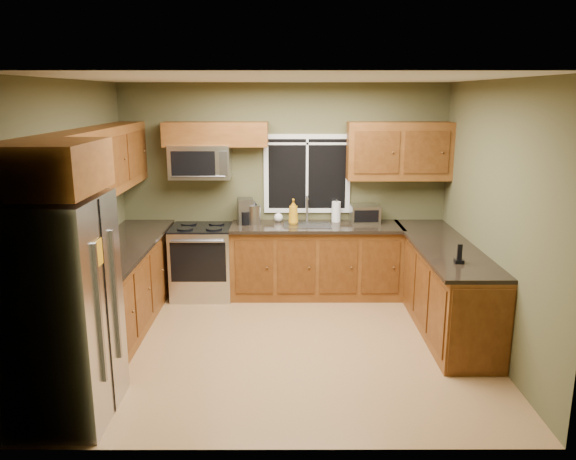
{
  "coord_description": "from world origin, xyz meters",
  "views": [
    {
      "loc": [
        0.04,
        -5.44,
        2.56
      ],
      "look_at": [
        0.05,
        0.35,
        1.15
      ],
      "focal_mm": 35.0,
      "sensor_mm": 36.0,
      "label": 1
    }
  ],
  "objects_px": {
    "soap_bottle_a": "(293,212)",
    "toaster_oven": "(365,214)",
    "microwave": "(200,162)",
    "coffee_maker": "(245,212)",
    "soap_bottle_c": "(278,216)",
    "range": "(202,261)",
    "paper_towel_roll": "(336,212)",
    "kettle": "(254,213)",
    "cordless_phone": "(459,257)",
    "refrigerator": "(61,310)"
  },
  "relations": [
    {
      "from": "coffee_maker",
      "to": "soap_bottle_c",
      "type": "relative_size",
      "value": 2.13
    },
    {
      "from": "range",
      "to": "cordless_phone",
      "type": "relative_size",
      "value": 4.84
    },
    {
      "from": "soap_bottle_c",
      "to": "microwave",
      "type": "bearing_deg",
      "value": -174.87
    },
    {
      "from": "refrigerator",
      "to": "range",
      "type": "xyz_separation_m",
      "value": [
        0.69,
        2.77,
        -0.43
      ]
    },
    {
      "from": "range",
      "to": "soap_bottle_c",
      "type": "bearing_deg",
      "value": 12.89
    },
    {
      "from": "paper_towel_roll",
      "to": "soap_bottle_a",
      "type": "height_order",
      "value": "soap_bottle_a"
    },
    {
      "from": "microwave",
      "to": "soap_bottle_a",
      "type": "xyz_separation_m",
      "value": [
        1.17,
        -0.06,
        -0.63
      ]
    },
    {
      "from": "refrigerator",
      "to": "paper_towel_roll",
      "type": "relative_size",
      "value": 6.17
    },
    {
      "from": "soap_bottle_a",
      "to": "cordless_phone",
      "type": "height_order",
      "value": "soap_bottle_a"
    },
    {
      "from": "range",
      "to": "coffee_maker",
      "type": "bearing_deg",
      "value": 11.47
    },
    {
      "from": "refrigerator",
      "to": "range",
      "type": "distance_m",
      "value": 2.89
    },
    {
      "from": "kettle",
      "to": "cordless_phone",
      "type": "relative_size",
      "value": 1.55
    },
    {
      "from": "toaster_oven",
      "to": "soap_bottle_a",
      "type": "height_order",
      "value": "soap_bottle_a"
    },
    {
      "from": "range",
      "to": "soap_bottle_a",
      "type": "relative_size",
      "value": 2.89
    },
    {
      "from": "kettle",
      "to": "soap_bottle_a",
      "type": "bearing_deg",
      "value": -0.47
    },
    {
      "from": "refrigerator",
      "to": "microwave",
      "type": "bearing_deg",
      "value": 76.66
    },
    {
      "from": "cordless_phone",
      "to": "range",
      "type": "bearing_deg",
      "value": 149.49
    },
    {
      "from": "refrigerator",
      "to": "coffee_maker",
      "type": "distance_m",
      "value": 3.15
    },
    {
      "from": "microwave",
      "to": "soap_bottle_c",
      "type": "xyz_separation_m",
      "value": [
        0.98,
        0.09,
        -0.71
      ]
    },
    {
      "from": "toaster_oven",
      "to": "soap_bottle_c",
      "type": "height_order",
      "value": "toaster_oven"
    },
    {
      "from": "range",
      "to": "coffee_maker",
      "type": "distance_m",
      "value": 0.84
    },
    {
      "from": "refrigerator",
      "to": "paper_towel_roll",
      "type": "bearing_deg",
      "value": 50.96
    },
    {
      "from": "soap_bottle_c",
      "to": "toaster_oven",
      "type": "bearing_deg",
      "value": -4.12
    },
    {
      "from": "microwave",
      "to": "coffee_maker",
      "type": "xyz_separation_m",
      "value": [
        0.56,
        -0.02,
        -0.64
      ]
    },
    {
      "from": "microwave",
      "to": "coffee_maker",
      "type": "height_order",
      "value": "microwave"
    },
    {
      "from": "soap_bottle_a",
      "to": "soap_bottle_c",
      "type": "bearing_deg",
      "value": 141.55
    },
    {
      "from": "paper_towel_roll",
      "to": "refrigerator",
      "type": "bearing_deg",
      "value": -129.04
    },
    {
      "from": "refrigerator",
      "to": "paper_towel_roll",
      "type": "height_order",
      "value": "refrigerator"
    },
    {
      "from": "microwave",
      "to": "cordless_phone",
      "type": "xyz_separation_m",
      "value": [
        2.78,
        -1.77,
        -0.73
      ]
    },
    {
      "from": "paper_towel_roll",
      "to": "cordless_phone",
      "type": "xyz_separation_m",
      "value": [
        1.05,
        -1.85,
        -0.07
      ]
    },
    {
      "from": "microwave",
      "to": "kettle",
      "type": "relative_size",
      "value": 2.54
    },
    {
      "from": "range",
      "to": "kettle",
      "type": "xyz_separation_m",
      "value": [
        0.67,
        0.08,
        0.61
      ]
    },
    {
      "from": "coffee_maker",
      "to": "paper_towel_roll",
      "type": "xyz_separation_m",
      "value": [
        1.17,
        0.1,
        -0.02
      ]
    },
    {
      "from": "range",
      "to": "toaster_oven",
      "type": "distance_m",
      "value": 2.18
    },
    {
      "from": "toaster_oven",
      "to": "range",
      "type": "bearing_deg",
      "value": -176.08
    },
    {
      "from": "toaster_oven",
      "to": "soap_bottle_a",
      "type": "distance_m",
      "value": 0.93
    },
    {
      "from": "kettle",
      "to": "soap_bottle_a",
      "type": "relative_size",
      "value": 0.92
    },
    {
      "from": "kettle",
      "to": "soap_bottle_c",
      "type": "height_order",
      "value": "kettle"
    },
    {
      "from": "range",
      "to": "coffee_maker",
      "type": "height_order",
      "value": "coffee_maker"
    },
    {
      "from": "range",
      "to": "paper_towel_roll",
      "type": "bearing_deg",
      "value": 6.94
    },
    {
      "from": "coffee_maker",
      "to": "soap_bottle_a",
      "type": "bearing_deg",
      "value": -3.86
    },
    {
      "from": "refrigerator",
      "to": "toaster_oven",
      "type": "height_order",
      "value": "refrigerator"
    },
    {
      "from": "soap_bottle_a",
      "to": "toaster_oven",
      "type": "bearing_deg",
      "value": 4.44
    },
    {
      "from": "toaster_oven",
      "to": "coffee_maker",
      "type": "relative_size",
      "value": 1.18
    },
    {
      "from": "refrigerator",
      "to": "microwave",
      "type": "relative_size",
      "value": 2.37
    },
    {
      "from": "refrigerator",
      "to": "microwave",
      "type": "height_order",
      "value": "microwave"
    },
    {
      "from": "microwave",
      "to": "refrigerator",
      "type": "bearing_deg",
      "value": -103.34
    },
    {
      "from": "paper_towel_roll",
      "to": "soap_bottle_c",
      "type": "xyz_separation_m",
      "value": [
        -0.75,
        0.01,
        -0.06
      ]
    },
    {
      "from": "coffee_maker",
      "to": "kettle",
      "type": "relative_size",
      "value": 1.07
    },
    {
      "from": "range",
      "to": "toaster_oven",
      "type": "height_order",
      "value": "toaster_oven"
    }
  ]
}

